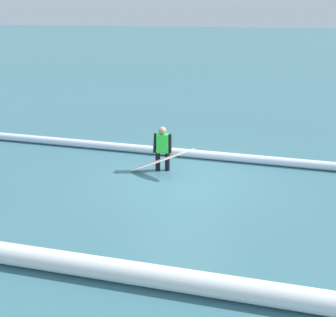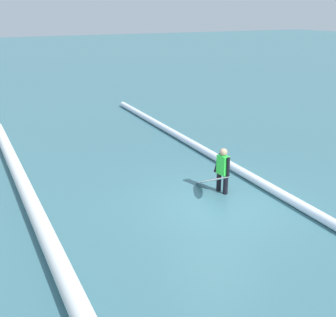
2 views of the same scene
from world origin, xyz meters
name	(u,v)px [view 2 (image 2 of 2)]	position (x,y,z in m)	size (l,w,h in m)	color
ground_plane	(216,206)	(0.00, 0.00, 0.00)	(159.55, 159.55, 0.00)	#3B6C76
surfer	(223,168)	(0.71, -0.66, 0.73)	(0.52, 0.27, 1.32)	black
surfboard	(212,180)	(0.66, -0.28, 0.46)	(1.98, 0.50, 0.96)	white
wave_crest_foreground	(261,183)	(0.49, -1.90, 0.13)	(0.26, 0.26, 24.63)	white
wave_crest_midground	(47,236)	(0.15, 4.44, 0.20)	(0.40, 0.40, 20.92)	white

